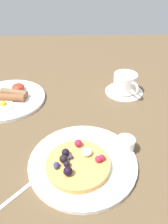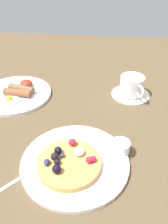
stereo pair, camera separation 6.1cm
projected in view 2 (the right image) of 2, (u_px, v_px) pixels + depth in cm
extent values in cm
cube|color=brown|center=(63.00, 122.00, 67.42)|extent=(177.70, 154.71, 3.00)
cylinder|color=white|center=(75.00, 162.00, 52.49)|extent=(25.07, 25.07, 1.08)
cylinder|color=#D6994E|center=(69.00, 163.00, 50.48)|extent=(14.41, 14.41, 1.42)
sphere|color=#BF223C|center=(89.00, 160.00, 49.37)|extent=(1.51, 1.51, 1.51)
sphere|color=black|center=(58.00, 150.00, 51.49)|extent=(1.79, 1.79, 1.79)
sphere|color=black|center=(57.00, 169.00, 47.11)|extent=(1.95, 1.95, 1.95)
sphere|color=red|center=(93.00, 159.00, 49.68)|extent=(1.42, 1.42, 1.42)
sphere|color=navy|center=(59.00, 151.00, 51.61)|extent=(1.36, 1.36, 1.36)
sphere|color=black|center=(55.00, 156.00, 49.97)|extent=(1.85, 1.85, 1.85)
sphere|color=#BF1E3C|center=(72.00, 142.00, 53.63)|extent=(1.78, 1.78, 1.78)
sphere|color=navy|center=(63.00, 155.00, 50.81)|extent=(1.03, 1.03, 1.03)
sphere|color=navy|center=(76.00, 151.00, 51.74)|extent=(1.16, 1.16, 1.16)
sphere|color=navy|center=(46.00, 162.00, 49.10)|extent=(1.31, 1.31, 1.31)
sphere|color=black|center=(57.00, 162.00, 49.01)|extent=(1.42, 1.42, 1.42)
sphere|color=navy|center=(48.00, 164.00, 48.82)|extent=(1.04, 1.04, 1.04)
ellipsoid|color=white|center=(79.00, 152.00, 51.37)|extent=(2.46, 2.46, 1.48)
cylinder|color=white|center=(120.00, 147.00, 53.79)|extent=(4.50, 4.50, 2.71)
cylinder|color=brown|center=(121.00, 145.00, 53.47)|extent=(3.69, 3.69, 0.33)
cylinder|color=white|center=(15.00, 94.00, 76.34)|extent=(24.31, 24.31, 1.07)
cylinder|color=brown|center=(21.00, 89.00, 75.95)|extent=(9.35, 4.77, 2.42)
cylinder|color=brown|center=(17.00, 93.00, 73.79)|extent=(9.25, 3.48, 2.42)
ellipsoid|color=white|center=(9.00, 100.00, 71.95)|extent=(6.82, 5.80, 0.60)
sphere|color=yellow|center=(9.00, 99.00, 71.65)|extent=(2.00, 2.00, 2.00)
ellipsoid|color=#B02F1D|center=(26.00, 83.00, 78.93)|extent=(4.18, 4.18, 2.30)
cylinder|color=white|center=(130.00, 94.00, 76.78)|extent=(12.83, 12.83, 0.71)
cylinder|color=white|center=(132.00, 85.00, 74.73)|extent=(7.88, 7.88, 6.18)
torus|color=white|center=(140.00, 92.00, 70.83)|extent=(2.60, 4.17, 4.26)
cylinder|color=#906B57|center=(133.00, 80.00, 73.55)|extent=(6.69, 6.69, 0.49)
cube|color=silver|center=(7.00, 186.00, 47.69)|extent=(7.69, 8.22, 0.30)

